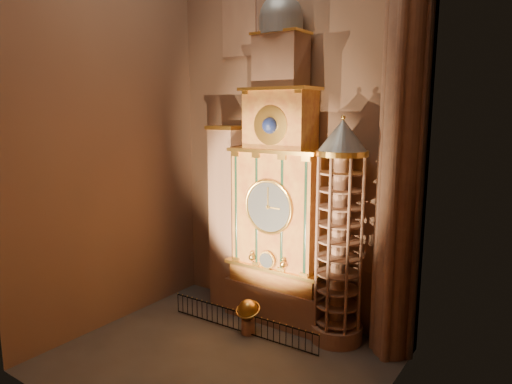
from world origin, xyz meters
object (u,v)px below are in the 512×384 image
Objects in this scene: astronomical_clock at (279,197)px; iron_railing at (241,322)px; portrait_tower at (228,217)px; stair_turret at (339,235)px; celestial_globe at (248,313)px.

astronomical_clock reaches higher than iron_railing.
astronomical_clock is 3.73m from portrait_tower.
stair_turret is 1.27× the size of iron_railing.
astronomical_clock is 1.96× the size of iron_railing.
astronomical_clock reaches higher than portrait_tower.
astronomical_clock is at bearing 74.59° from iron_railing.
stair_turret is (3.50, -0.26, -1.41)m from astronomical_clock.
iron_railing is (-0.66, -2.40, -6.11)m from astronomical_clock.
iron_railing is at bearing -105.41° from astronomical_clock.
celestial_globe is at bearing -152.66° from stair_turret.
astronomical_clock reaches higher than celestial_globe.
portrait_tower is 5.71× the size of celestial_globe.
stair_turret reaches higher than iron_railing.
portrait_tower reaches higher than celestial_globe.
celestial_globe is at bearing -99.05° from astronomical_clock.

